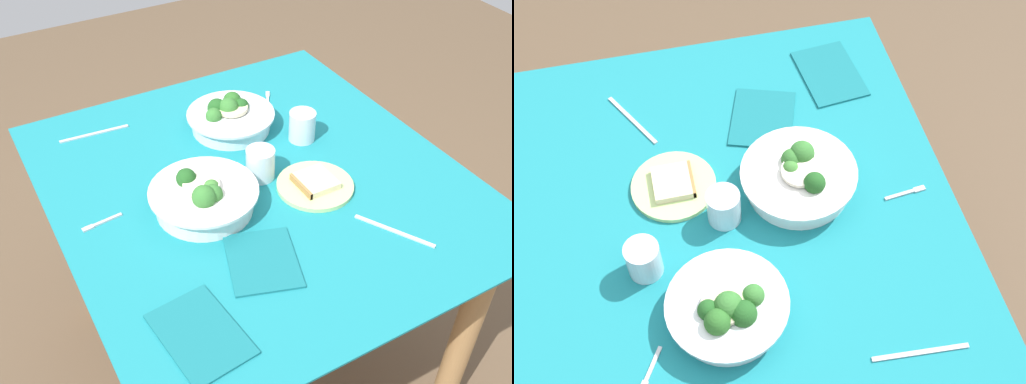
% 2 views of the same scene
% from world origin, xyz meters
% --- Properties ---
extents(ground_plane, '(6.00, 6.00, 0.00)m').
position_xyz_m(ground_plane, '(0.00, 0.00, 0.00)').
color(ground_plane, brown).
extents(dining_table, '(1.16, 1.05, 0.77)m').
position_xyz_m(dining_table, '(0.00, 0.00, 0.64)').
color(dining_table, '#197A84').
rests_on(dining_table, ground_plane).
extents(broccoli_bowl_far, '(0.26, 0.26, 0.10)m').
position_xyz_m(broccoli_bowl_far, '(-0.26, 0.05, 0.80)').
color(broccoli_bowl_far, white).
rests_on(broccoli_bowl_far, dining_table).
extents(broccoli_bowl_near, '(0.27, 0.27, 0.11)m').
position_xyz_m(broccoli_bowl_near, '(0.04, -0.17, 0.81)').
color(broccoli_bowl_near, white).
rests_on(broccoli_bowl_near, dining_table).
extents(bread_side_plate, '(0.20, 0.20, 0.03)m').
position_xyz_m(bread_side_plate, '(0.10, 0.12, 0.78)').
color(bread_side_plate, '#B7D684').
rests_on(bread_side_plate, dining_table).
extents(water_glass_center, '(0.08, 0.08, 0.09)m').
position_xyz_m(water_glass_center, '(-0.01, 0.02, 0.81)').
color(water_glass_center, silver).
rests_on(water_glass_center, dining_table).
extents(water_glass_side, '(0.08, 0.08, 0.09)m').
position_xyz_m(water_glass_side, '(-0.11, 0.21, 0.81)').
color(water_glass_side, silver).
rests_on(water_glass_side, dining_table).
extents(fork_by_far_bowl, '(0.02, 0.10, 0.00)m').
position_xyz_m(fork_by_far_bowl, '(-0.04, -0.42, 0.77)').
color(fork_by_far_bowl, '#B7B7BC').
rests_on(fork_by_far_bowl, dining_table).
extents(fork_by_near_bowl, '(0.09, 0.06, 0.00)m').
position_xyz_m(fork_by_near_bowl, '(-0.34, 0.23, 0.77)').
color(fork_by_near_bowl, '#B7B7BC').
rests_on(fork_by_near_bowl, dining_table).
extents(table_knife_left, '(0.03, 0.20, 0.00)m').
position_xyz_m(table_knife_left, '(-0.42, -0.31, 0.77)').
color(table_knife_left, '#B7B7BC').
rests_on(table_knife_left, dining_table).
extents(table_knife_right, '(0.18, 0.11, 0.00)m').
position_xyz_m(table_knife_right, '(0.34, 0.19, 0.77)').
color(table_knife_right, '#B7B7BC').
rests_on(table_knife_right, dining_table).
extents(napkin_folded_upper, '(0.23, 0.21, 0.01)m').
position_xyz_m(napkin_folded_upper, '(0.27, -0.14, 0.77)').
color(napkin_folded_upper, '#156870').
rests_on(napkin_folded_upper, dining_table).
extents(napkin_folded_lower, '(0.23, 0.17, 0.01)m').
position_xyz_m(napkin_folded_lower, '(0.38, -0.35, 0.77)').
color(napkin_folded_lower, '#156870').
rests_on(napkin_folded_lower, dining_table).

